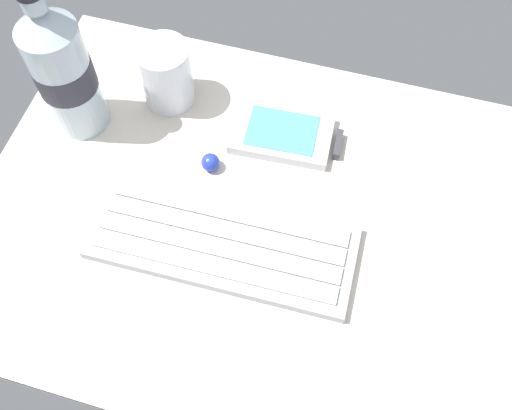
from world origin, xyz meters
TOP-DOWN VIEW (x-y plane):
  - ground_plane at (0.00, -0.23)cm, footprint 64.00×48.00cm
  - keyboard at (-2.59, -4.24)cm, footprint 29.22×11.61cm
  - handheld_device at (0.66, 11.51)cm, footprint 13.11×8.30cm
  - juice_cup at (-15.22, 13.66)cm, footprint 6.40×6.40cm
  - water_bottle at (-24.50, 7.44)cm, footprint 6.73×6.73cm
  - trackball_mouse at (-7.00, 5.00)cm, footprint 2.20×2.20cm

SIDE VIEW (x-z plane):
  - ground_plane at x=0.00cm, z-range -2.39..0.41cm
  - handheld_device at x=0.66cm, z-range -0.02..1.48cm
  - keyboard at x=-2.59cm, z-range -0.04..1.66cm
  - trackball_mouse at x=-7.00cm, z-range 0.00..2.20cm
  - juice_cup at x=-15.22cm, z-range -0.34..8.16cm
  - water_bottle at x=-24.50cm, z-range -1.39..19.41cm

